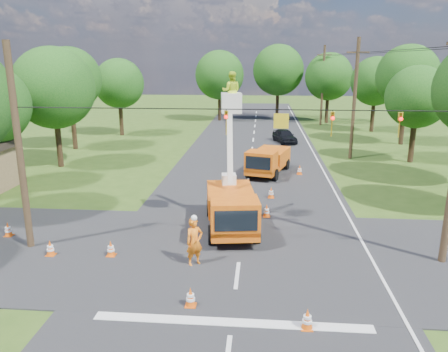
# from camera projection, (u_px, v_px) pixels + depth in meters

# --- Properties ---
(ground) EXTENTS (140.00, 140.00, 0.00)m
(ground) POSITION_uv_depth(u_px,v_px,m) (251.00, 162.00, 36.37)
(ground) COLOR #304C16
(ground) RESTS_ON ground
(road_main) EXTENTS (12.00, 100.00, 0.06)m
(road_main) POSITION_uv_depth(u_px,v_px,m) (251.00, 162.00, 36.37)
(road_main) COLOR black
(road_main) RESTS_ON ground
(road_cross) EXTENTS (56.00, 10.00, 0.07)m
(road_cross) POSITION_uv_depth(u_px,v_px,m) (240.00, 254.00, 19.04)
(road_cross) COLOR black
(road_cross) RESTS_ON ground
(stop_bar) EXTENTS (9.00, 0.45, 0.02)m
(stop_bar) POSITION_uv_depth(u_px,v_px,m) (232.00, 324.00, 14.04)
(stop_bar) COLOR silver
(stop_bar) RESTS_ON ground
(edge_line) EXTENTS (0.12, 90.00, 0.02)m
(edge_line) POSITION_uv_depth(u_px,v_px,m) (319.00, 163.00, 35.91)
(edge_line) COLOR silver
(edge_line) RESTS_ON ground
(bucket_truck) EXTENTS (3.01, 6.15, 7.69)m
(bucket_truck) POSITION_uv_depth(u_px,v_px,m) (232.00, 198.00, 21.38)
(bucket_truck) COLOR orange
(bucket_truck) RESTS_ON ground
(second_truck) EXTENTS (3.48, 5.86, 2.07)m
(second_truck) POSITION_uv_depth(u_px,v_px,m) (268.00, 160.00, 31.99)
(second_truck) COLOR orange
(second_truck) RESTS_ON ground
(ground_worker) EXTENTS (0.89, 0.83, 2.04)m
(ground_worker) POSITION_uv_depth(u_px,v_px,m) (194.00, 242.00, 17.81)
(ground_worker) COLOR #FC5E15
(ground_worker) RESTS_ON ground
(distant_car) EXTENTS (2.75, 4.37, 1.39)m
(distant_car) POSITION_uv_depth(u_px,v_px,m) (285.00, 136.00, 44.48)
(distant_car) COLOR black
(distant_car) RESTS_ON ground
(traffic_cone_0) EXTENTS (0.38, 0.38, 0.71)m
(traffic_cone_0) POSITION_uv_depth(u_px,v_px,m) (191.00, 297.00, 14.92)
(traffic_cone_0) COLOR #E6560C
(traffic_cone_0) RESTS_ON ground
(traffic_cone_1) EXTENTS (0.38, 0.38, 0.71)m
(traffic_cone_1) POSITION_uv_depth(u_px,v_px,m) (307.00, 319.00, 13.65)
(traffic_cone_1) COLOR #E6560C
(traffic_cone_1) RESTS_ON ground
(traffic_cone_2) EXTENTS (0.38, 0.38, 0.71)m
(traffic_cone_2) POSITION_uv_depth(u_px,v_px,m) (267.00, 211.00, 23.44)
(traffic_cone_2) COLOR #E6560C
(traffic_cone_2) RESTS_ON ground
(traffic_cone_3) EXTENTS (0.38, 0.38, 0.71)m
(traffic_cone_3) POSITION_uv_depth(u_px,v_px,m) (271.00, 193.00, 26.66)
(traffic_cone_3) COLOR #E6560C
(traffic_cone_3) RESTS_ON ground
(traffic_cone_4) EXTENTS (0.38, 0.38, 0.71)m
(traffic_cone_4) POSITION_uv_depth(u_px,v_px,m) (111.00, 249.00, 18.75)
(traffic_cone_4) COLOR #E6560C
(traffic_cone_4) RESTS_ON ground
(traffic_cone_5) EXTENTS (0.38, 0.38, 0.71)m
(traffic_cone_5) POSITION_uv_depth(u_px,v_px,m) (50.00, 248.00, 18.80)
(traffic_cone_5) COLOR #E6560C
(traffic_cone_5) RESTS_ON ground
(traffic_cone_6) EXTENTS (0.38, 0.38, 0.71)m
(traffic_cone_6) POSITION_uv_depth(u_px,v_px,m) (8.00, 229.00, 20.87)
(traffic_cone_6) COLOR #E6560C
(traffic_cone_6) RESTS_ON ground
(traffic_cone_7) EXTENTS (0.38, 0.38, 0.71)m
(traffic_cone_7) POSITION_uv_depth(u_px,v_px,m) (300.00, 170.00, 32.13)
(traffic_cone_7) COLOR #E6560C
(traffic_cone_7) RESTS_ON ground
(pole_right_mid) EXTENTS (1.80, 0.30, 10.00)m
(pole_right_mid) POSITION_uv_depth(u_px,v_px,m) (355.00, 98.00, 36.27)
(pole_right_mid) COLOR #4C3823
(pole_right_mid) RESTS_ON ground
(pole_right_far) EXTENTS (1.80, 0.30, 10.00)m
(pole_right_far) POSITION_uv_depth(u_px,v_px,m) (323.00, 85.00, 55.52)
(pole_right_far) COLOR #4C3823
(pole_right_far) RESTS_ON ground
(pole_left) EXTENTS (0.30, 0.30, 9.00)m
(pole_left) POSITION_uv_depth(u_px,v_px,m) (19.00, 149.00, 18.66)
(pole_left) COLOR #4C3823
(pole_left) RESTS_ON ground
(signal_span) EXTENTS (18.00, 0.29, 1.07)m
(signal_span) POSITION_uv_depth(u_px,v_px,m) (297.00, 120.00, 17.33)
(signal_span) COLOR black
(signal_span) RESTS_ON ground
(tree_left_d) EXTENTS (6.20, 6.20, 9.24)m
(tree_left_d) POSITION_uv_depth(u_px,v_px,m) (53.00, 88.00, 33.14)
(tree_left_d) COLOR #382616
(tree_left_d) RESTS_ON ground
(tree_left_e) EXTENTS (5.80, 5.80, 9.41)m
(tree_left_e) POSITION_uv_depth(u_px,v_px,m) (69.00, 79.00, 39.93)
(tree_left_e) COLOR #382616
(tree_left_e) RESTS_ON ground
(tree_left_f) EXTENTS (5.40, 5.40, 8.40)m
(tree_left_f) POSITION_uv_depth(u_px,v_px,m) (119.00, 84.00, 47.67)
(tree_left_f) COLOR #382616
(tree_left_f) RESTS_ON ground
(tree_right_c) EXTENTS (5.00, 5.00, 7.83)m
(tree_right_c) POSITION_uv_depth(u_px,v_px,m) (417.00, 97.00, 34.87)
(tree_right_c) COLOR #382616
(tree_right_c) RESTS_ON ground
(tree_right_d) EXTENTS (6.00, 6.00, 9.70)m
(tree_right_d) POSITION_uv_depth(u_px,v_px,m) (408.00, 76.00, 42.08)
(tree_right_d) COLOR #382616
(tree_right_d) RESTS_ON ground
(tree_right_e) EXTENTS (5.60, 5.60, 8.63)m
(tree_right_e) POSITION_uv_depth(u_px,v_px,m) (376.00, 81.00, 50.09)
(tree_right_e) COLOR #382616
(tree_right_e) RESTS_ON ground
(tree_far_a) EXTENTS (6.60, 6.60, 9.50)m
(tree_far_a) POSITION_uv_depth(u_px,v_px,m) (219.00, 75.00, 59.25)
(tree_far_a) COLOR #382616
(tree_far_a) RESTS_ON ground
(tree_far_b) EXTENTS (7.00, 7.00, 10.32)m
(tree_far_b) POSITION_uv_depth(u_px,v_px,m) (278.00, 70.00, 60.35)
(tree_far_b) COLOR #382616
(tree_far_b) RESTS_ON ground
(tree_far_c) EXTENTS (6.20, 6.20, 9.18)m
(tree_far_c) POSITION_uv_depth(u_px,v_px,m) (329.00, 77.00, 57.12)
(tree_far_c) COLOR #382616
(tree_far_c) RESTS_ON ground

